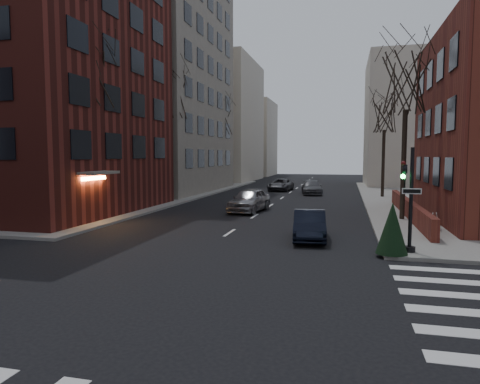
% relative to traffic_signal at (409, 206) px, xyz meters
% --- Properties ---
extents(ground, '(160.00, 160.00, 0.00)m').
position_rel_traffic_signal_xyz_m(ground, '(-7.94, -8.99, -1.91)').
color(ground, black).
rests_on(ground, ground).
extents(sidewalk_far_left, '(44.00, 44.00, 0.15)m').
position_rel_traffic_signal_xyz_m(sidewalk_far_left, '(-36.94, 21.01, -1.83)').
color(sidewalk_far_left, gray).
rests_on(sidewalk_far_left, ground).
extents(building_left_brick, '(15.00, 15.00, 18.00)m').
position_rel_traffic_signal_xyz_m(building_left_brick, '(-23.44, 7.51, 7.09)').
color(building_left_brick, maroon).
rests_on(building_left_brick, ground).
extents(building_left_tan, '(18.00, 18.00, 28.00)m').
position_rel_traffic_signal_xyz_m(building_left_tan, '(-24.94, 25.01, 12.09)').
color(building_left_tan, gray).
rests_on(building_left_tan, ground).
extents(low_wall_right, '(0.35, 16.00, 1.00)m').
position_rel_traffic_signal_xyz_m(low_wall_right, '(1.36, 10.01, -1.26)').
color(low_wall_right, maroon).
rests_on(low_wall_right, sidewalk_far_right).
extents(building_distant_la, '(14.00, 16.00, 18.00)m').
position_rel_traffic_signal_xyz_m(building_distant_la, '(-22.94, 46.01, 7.09)').
color(building_distant_la, '#BAAE9D').
rests_on(building_distant_la, ground).
extents(building_distant_ra, '(14.00, 14.00, 16.00)m').
position_rel_traffic_signal_xyz_m(building_distant_ra, '(7.06, 41.01, 6.09)').
color(building_distant_ra, '#BAAE9D').
rests_on(building_distant_ra, ground).
extents(building_distant_lb, '(10.00, 12.00, 14.00)m').
position_rel_traffic_signal_xyz_m(building_distant_lb, '(-20.94, 63.01, 5.09)').
color(building_distant_lb, '#BAAE9D').
rests_on(building_distant_lb, ground).
extents(traffic_signal, '(0.76, 0.44, 4.00)m').
position_rel_traffic_signal_xyz_m(traffic_signal, '(0.00, 0.00, 0.00)').
color(traffic_signal, black).
rests_on(traffic_signal, sidewalk_far_right).
extents(tree_left_a, '(4.18, 4.18, 10.26)m').
position_rel_traffic_signal_xyz_m(tree_left_a, '(-16.74, 5.01, 6.56)').
color(tree_left_a, '#2D231C').
rests_on(tree_left_a, sidewalk_far_left).
extents(tree_left_b, '(4.40, 4.40, 10.80)m').
position_rel_traffic_signal_xyz_m(tree_left_b, '(-16.74, 17.01, 7.00)').
color(tree_left_b, '#2D231C').
rests_on(tree_left_b, sidewalk_far_left).
extents(tree_left_c, '(3.96, 3.96, 9.72)m').
position_rel_traffic_signal_xyz_m(tree_left_c, '(-16.74, 31.01, 6.12)').
color(tree_left_c, '#2D231C').
rests_on(tree_left_c, sidewalk_far_left).
extents(tree_right_a, '(3.96, 3.96, 9.72)m').
position_rel_traffic_signal_xyz_m(tree_right_a, '(0.86, 9.01, 6.12)').
color(tree_right_a, '#2D231C').
rests_on(tree_right_a, sidewalk_far_right).
extents(tree_right_b, '(3.74, 3.74, 9.18)m').
position_rel_traffic_signal_xyz_m(tree_right_b, '(0.86, 23.01, 5.68)').
color(tree_right_b, '#2D231C').
rests_on(tree_right_b, sidewalk_far_right).
extents(streetlamp_near, '(0.36, 0.36, 6.28)m').
position_rel_traffic_signal_xyz_m(streetlamp_near, '(-16.14, 13.01, 2.33)').
color(streetlamp_near, black).
rests_on(streetlamp_near, sidewalk_far_left).
extents(streetlamp_far, '(0.36, 0.36, 6.28)m').
position_rel_traffic_signal_xyz_m(streetlamp_far, '(-16.14, 33.01, 2.33)').
color(streetlamp_far, black).
rests_on(streetlamp_far, sidewalk_far_left).
extents(parked_sedan, '(1.76, 4.14, 1.33)m').
position_rel_traffic_signal_xyz_m(parked_sedan, '(-3.94, 2.25, -1.24)').
color(parked_sedan, black).
rests_on(parked_sedan, ground).
extents(car_lane_silver, '(2.47, 4.94, 1.62)m').
position_rel_traffic_signal_xyz_m(car_lane_silver, '(-8.74, 11.03, -1.10)').
color(car_lane_silver, gray).
rests_on(car_lane_silver, ground).
extents(car_lane_gray, '(2.52, 4.88, 1.35)m').
position_rel_traffic_signal_xyz_m(car_lane_gray, '(-5.62, 25.30, -1.23)').
color(car_lane_gray, '#45454A').
rests_on(car_lane_gray, ground).
extents(car_lane_far, '(2.50, 4.84, 1.30)m').
position_rel_traffic_signal_xyz_m(car_lane_far, '(-9.24, 28.90, -1.26)').
color(car_lane_far, '#3F3F44').
rests_on(car_lane_far, ground).
extents(sandwich_board, '(0.46, 0.58, 0.85)m').
position_rel_traffic_signal_xyz_m(sandwich_board, '(1.97, 5.52, -1.33)').
color(sandwich_board, white).
rests_on(sandwich_board, sidewalk_far_right).
extents(evergreen_shrub, '(1.41, 1.41, 1.96)m').
position_rel_traffic_signal_xyz_m(evergreen_shrub, '(-0.64, -0.49, -0.78)').
color(evergreen_shrub, black).
rests_on(evergreen_shrub, sidewalk_far_right).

